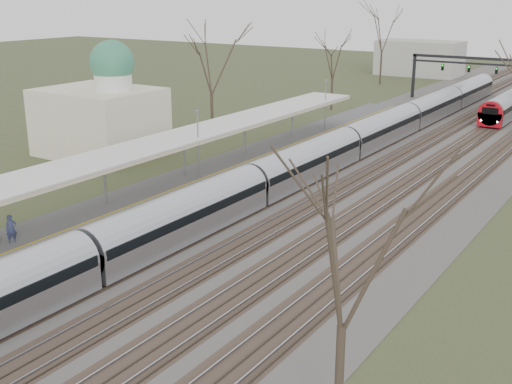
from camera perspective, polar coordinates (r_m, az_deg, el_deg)
track_bed at (r=61.85m, az=13.08°, el=3.74°), size 24.00×160.00×0.22m
platform at (r=51.02m, az=-3.83°, el=1.81°), size 3.50×69.00×1.00m
canopy at (r=46.78m, az=-7.25°, el=4.60°), size 4.10×50.00×3.11m
dome_building at (r=58.97m, az=-13.56°, el=6.70°), size 10.00×8.00×10.30m
signal_gantry at (r=89.50m, az=20.21°, el=10.40°), size 21.00×0.59×6.08m
tree_west_far at (r=62.63m, az=-4.03°, el=11.70°), size 5.50×5.50×11.33m
tree_east_near at (r=19.85m, az=7.91°, el=-5.30°), size 4.50×4.50×9.27m
train_near at (r=56.19m, az=7.99°, el=4.16°), size 2.62×90.21×3.05m
passenger at (r=37.37m, az=-20.93°, el=-3.11°), size 0.60×0.70×1.63m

